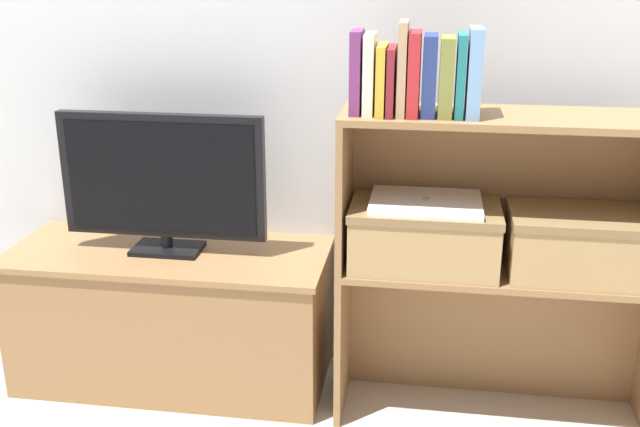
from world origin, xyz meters
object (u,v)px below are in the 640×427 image
object	(u,v)px
book_teal	(460,75)
storage_basket_right	(586,241)
laptop	(426,203)
book_skyblue	(474,73)
book_olive	(446,77)
tv	(163,180)
book_plum	(357,72)
storage_basket_left	(424,233)
tv_stand	(172,316)
book_crimson	(414,74)
book_tan	(403,68)
book_maroon	(392,81)
book_ivory	(370,74)
book_mustard	(382,80)
book_navy	(430,75)

from	to	relation	value
book_teal	storage_basket_right	size ratio (longest dim) A/B	0.51
book_teal	laptop	size ratio (longest dim) A/B	0.69
book_skyblue	book_olive	bearing A→B (deg)	180.00
tv	book_plum	size ratio (longest dim) A/B	2.91
book_skyblue	storage_basket_left	size ratio (longest dim) A/B	0.54
tv_stand	book_crimson	size ratio (longest dim) A/B	4.62
tv	book_tan	xyz separation A→B (m)	(0.74, -0.10, 0.38)
storage_basket_left	tv_stand	bearing A→B (deg)	174.89
tv_stand	book_tan	world-z (taller)	book_tan
tv_stand	book_teal	world-z (taller)	book_teal
book_crimson	book_skyblue	xyz separation A→B (m)	(0.16, -0.00, 0.01)
book_olive	storage_basket_right	world-z (taller)	book_olive
book_plum	storage_basket_left	world-z (taller)	book_plum
book_olive	storage_basket_left	world-z (taller)	book_olive
book_teal	laptop	xyz separation A→B (m)	(-0.08, 0.03, -0.37)
book_plum	book_crimson	bearing A→B (deg)	0.00
tv	book_crimson	distance (m)	0.86
book_skyblue	book_maroon	bearing A→B (deg)	180.00
book_skyblue	laptop	distance (m)	0.40
book_ivory	book_teal	size ratio (longest dim) A/B	0.98
book_mustard	book_olive	bearing A→B (deg)	0.00
storage_basket_left	laptop	distance (m)	0.09
book_plum	book_maroon	bearing A→B (deg)	0.00
book_mustard	book_crimson	bearing A→B (deg)	0.00
book_maroon	book_teal	distance (m)	0.19
laptop	book_tan	bearing A→B (deg)	-159.59
book_mustard	book_navy	xyz separation A→B (m)	(0.13, 0.00, 0.01)
book_mustard	storage_basket_left	world-z (taller)	book_mustard
book_crimson	book_skyblue	size ratio (longest dim) A/B	0.95
tv_stand	book_mustard	xyz separation A→B (m)	(0.69, -0.10, 0.82)
book_navy	book_olive	bearing A→B (deg)	0.00
book_plum	storage_basket_right	bearing A→B (deg)	2.55
laptop	book_ivory	bearing A→B (deg)	-170.10
storage_basket_right	laptop	size ratio (longest dim) A/B	1.36
tv	book_teal	xyz separation A→B (m)	(0.90, -0.10, 0.36)
storage_basket_right	book_crimson	bearing A→B (deg)	-176.67
book_plum	tv_stand	bearing A→B (deg)	170.54
book_navy	book_teal	bearing A→B (deg)	0.00
book_plum	laptop	bearing A→B (deg)	8.20
book_mustard	storage_basket_right	size ratio (longest dim) A/B	0.43
book_teal	book_skyblue	distance (m)	0.04
book_ivory	storage_basket_left	size ratio (longest dim) A/B	0.50
tv	laptop	bearing A→B (deg)	-5.00
book_skyblue	book_tan	bearing A→B (deg)	180.00
book_navy	book_skyblue	world-z (taller)	book_skyblue
tv_stand	book_tan	size ratio (longest dim) A/B	4.13
tv_stand	storage_basket_right	bearing A→B (deg)	-3.29
book_maroon	book_ivory	bearing A→B (deg)	180.00
tv_stand	book_plum	size ratio (longest dim) A/B	4.61
book_ivory	book_maroon	xyz separation A→B (m)	(0.06, 0.00, -0.02)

